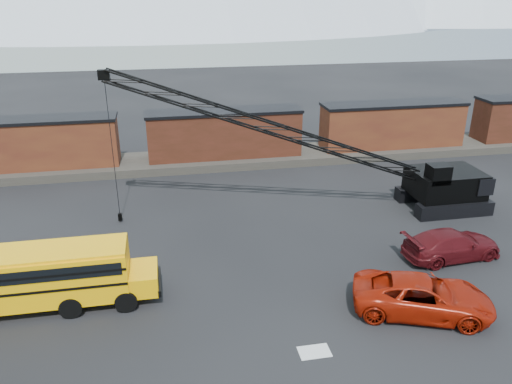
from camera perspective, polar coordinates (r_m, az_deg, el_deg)
The scene contains 10 objects.
ground at distance 26.12m, azimuth 2.99°, elevation -12.34°, with size 160.00×160.00×0.00m, color black.
gravel_berm at distance 45.50m, azimuth -3.54°, elevation 3.78°, with size 120.00×5.00×0.70m, color #47423A.
boxcar_west_near at distance 45.74m, azimuth -23.99°, elevation 5.12°, with size 13.70×3.10×4.17m.
boxcar_mid at distance 44.79m, azimuth -3.61°, elevation 6.71°, with size 13.70×3.10×4.17m.
boxcar_east_near at distance 49.32m, azimuth 15.31°, elevation 7.43°, with size 13.70×3.10×4.17m.
snow_patch at distance 23.18m, azimuth 6.69°, elevation -17.67°, with size 1.40×0.90×0.02m, color silver.
school_bus at distance 26.98m, azimuth -24.34°, elevation -8.81°, with size 11.65×2.65×3.19m.
red_pickup at distance 26.10m, azimuth 18.50°, elevation -11.20°, with size 3.09×6.70×1.86m, color #9F1907.
maroon_suv at distance 31.61m, azimuth 21.47°, elevation -5.60°, with size 2.40×5.91×1.71m, color #4D0D12.
crawler_crane at distance 33.37m, azimuth 3.89°, elevation 6.62°, with size 26.11×4.47×10.42m.
Camera 1 is at (-5.33, -20.79, 14.89)m, focal length 35.00 mm.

